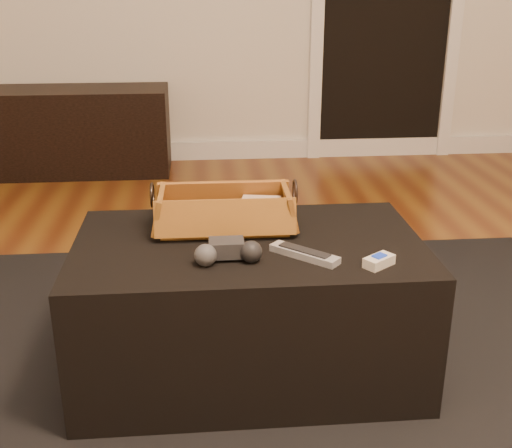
{
  "coord_description": "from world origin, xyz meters",
  "views": [
    {
      "loc": [
        0.09,
        -1.47,
        1.14
      ],
      "look_at": [
        0.24,
        0.21,
        0.49
      ],
      "focal_mm": 45.0,
      "sensor_mm": 36.0,
      "label": 1
    }
  ],
  "objects": [
    {
      "name": "wicker_basket",
      "position": [
        0.16,
        0.34,
        0.48
      ],
      "size": [
        0.43,
        0.23,
        0.15
      ],
      "color": "#AE6C27",
      "rests_on": "ottoman"
    },
    {
      "name": "floor",
      "position": [
        0.0,
        0.0,
        -0.01
      ],
      "size": [
        5.0,
        5.5,
        0.01
      ],
      "primitive_type": "cube",
      "color": "brown",
      "rests_on": "ground"
    },
    {
      "name": "area_rug",
      "position": [
        0.22,
        0.18,
        0.01
      ],
      "size": [
        2.6,
        2.0,
        0.01
      ],
      "primitive_type": "cube",
      "color": "black",
      "rests_on": "floor"
    },
    {
      "name": "silver_remote",
      "position": [
        0.36,
        0.1,
        0.44
      ],
      "size": [
        0.18,
        0.17,
        0.02
      ],
      "color": "#9FA1A7",
      "rests_on": "ottoman"
    },
    {
      "name": "cream_gadget",
      "position": [
        0.55,
        0.03,
        0.45
      ],
      "size": [
        0.09,
        0.08,
        0.03
      ],
      "color": "beige",
      "rests_on": "ottoman"
    },
    {
      "name": "game_controller",
      "position": [
        0.15,
        0.09,
        0.46
      ],
      "size": [
        0.19,
        0.11,
        0.06
      ],
      "color": "#252527",
      "rests_on": "ottoman"
    },
    {
      "name": "media_cabinet",
      "position": [
        -0.76,
        2.51,
        0.26
      ],
      "size": [
        1.32,
        0.45,
        0.52
      ],
      "primitive_type": "cube",
      "color": "black",
      "rests_on": "floor"
    },
    {
      "name": "ottoman",
      "position": [
        0.22,
        0.23,
        0.22
      ],
      "size": [
        1.0,
        0.6,
        0.42
      ],
      "primitive_type": "cube",
      "color": "black",
      "rests_on": "area_rug"
    },
    {
      "name": "tv_remote",
      "position": [
        0.14,
        0.32,
        0.46
      ],
      "size": [
        0.23,
        0.07,
        0.02
      ],
      "primitive_type": "cube",
      "rotation": [
        0.0,
        0.0,
        0.09
      ],
      "color": "black",
      "rests_on": "wicker_basket"
    },
    {
      "name": "cloth_bundle",
      "position": [
        0.27,
        0.37,
        0.48
      ],
      "size": [
        0.13,
        0.1,
        0.06
      ],
      "primitive_type": "cube",
      "rotation": [
        0.0,
        0.0,
        -0.19
      ],
      "color": "#C9A98B",
      "rests_on": "wicker_basket"
    },
    {
      "name": "baseboard",
      "position": [
        0.0,
        2.73,
        0.06
      ],
      "size": [
        5.0,
        0.04,
        0.12
      ],
      "primitive_type": "cube",
      "color": "white",
      "rests_on": "floor"
    }
  ]
}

